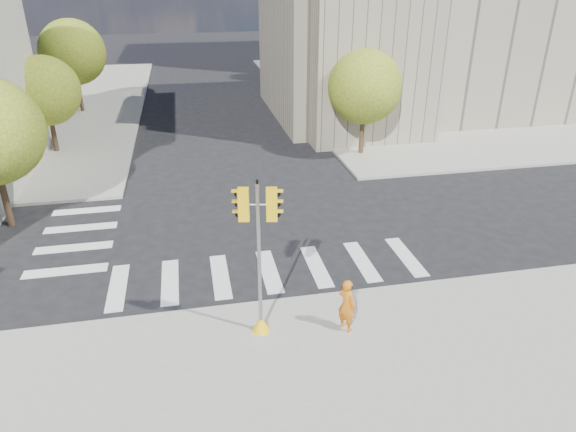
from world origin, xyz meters
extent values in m
plane|color=black|center=(0.00, 0.00, 0.00)|extent=(160.00, 160.00, 0.00)
cube|color=gray|center=(20.00, 26.00, 0.07)|extent=(28.00, 40.00, 0.15)
cube|color=gray|center=(17.00, 20.00, 7.00)|extent=(26.00, 14.00, 14.00)
cube|color=gray|center=(9.00, 15.00, 7.00)|extent=(8.00, 8.00, 14.00)
cylinder|color=#382616|center=(-10.50, 4.00, 1.22)|extent=(0.28, 0.28, 2.45)
cylinder|color=#382616|center=(-10.50, 14.00, 1.08)|extent=(0.28, 0.28, 2.17)
sphere|color=#435F1B|center=(-10.50, 14.00, 3.77)|extent=(4.00, 4.00, 4.00)
cylinder|color=#382616|center=(-10.50, 24.00, 1.31)|extent=(0.28, 0.28, 2.62)
sphere|color=#435F1B|center=(-10.50, 24.00, 4.54)|extent=(4.80, 4.80, 4.80)
cylinder|color=#382616|center=(7.50, 10.00, 1.19)|extent=(0.28, 0.28, 2.38)
sphere|color=#435F1B|center=(7.50, 10.00, 4.06)|extent=(4.20, 4.20, 4.20)
cylinder|color=#382616|center=(7.50, 22.00, 1.26)|extent=(0.28, 0.28, 2.52)
sphere|color=#435F1B|center=(7.50, 22.00, 4.36)|extent=(4.60, 4.60, 4.60)
cylinder|color=#382616|center=(7.50, 34.00, 1.14)|extent=(0.28, 0.28, 2.27)
sphere|color=#435F1B|center=(7.50, 34.00, 3.88)|extent=(4.00, 4.00, 4.00)
cylinder|color=black|center=(8.00, 14.00, 4.15)|extent=(0.12, 0.12, 8.00)
cube|color=black|center=(8.00, 14.00, 8.15)|extent=(0.35, 0.18, 0.22)
cylinder|color=black|center=(8.00, 28.00, 4.15)|extent=(0.12, 0.12, 8.00)
cone|color=yellow|center=(-0.94, -5.54, 0.40)|extent=(0.56, 0.56, 0.50)
cylinder|color=gray|center=(-0.94, -5.54, 2.56)|extent=(0.11, 0.11, 4.81)
cylinder|color=black|center=(-0.94, -5.54, 5.01)|extent=(0.07, 0.07, 0.12)
cylinder|color=gray|center=(-0.94, -5.54, 4.36)|extent=(0.89, 0.23, 0.06)
cube|color=yellow|center=(-1.31, -5.47, 4.36)|extent=(0.34, 0.27, 0.95)
cube|color=yellow|center=(-0.57, -5.61, 4.36)|extent=(0.34, 0.27, 0.95)
imported|color=#CC6713|center=(1.60, -5.96, 1.02)|extent=(0.68, 0.76, 1.74)
camera|label=1|loc=(-2.63, -18.03, 10.06)|focal=32.00mm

